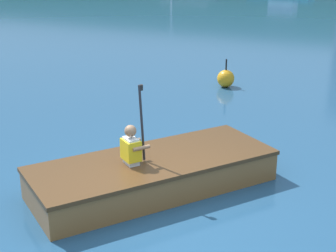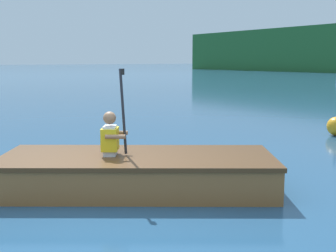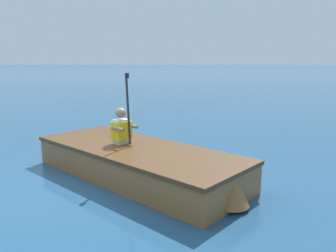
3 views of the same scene
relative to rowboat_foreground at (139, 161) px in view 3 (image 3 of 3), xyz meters
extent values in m
plane|color=navy|center=(0.33, -0.72, -0.27)|extent=(300.00, 300.00, 0.00)
cube|color=#935B2D|center=(-0.03, -0.05, -0.03)|extent=(3.15, 3.71, 0.48)
cube|color=#513219|center=(-0.03, -0.05, 0.18)|extent=(3.20, 3.77, 0.06)
cube|color=#513219|center=(-0.03, -0.05, 0.17)|extent=(2.66, 3.16, 0.02)
cone|color=#935B2D|center=(0.95, 1.37, -0.01)|extent=(0.65, 0.65, 0.43)
cube|color=#935B2D|center=(-0.19, -0.27, 0.16)|extent=(1.13, 0.86, 0.03)
cube|color=silver|center=(-0.24, -0.34, 0.41)|extent=(0.29, 0.27, 0.40)
cube|color=yellow|center=(-0.24, -0.34, 0.43)|extent=(0.36, 0.34, 0.30)
sphere|color=#997051|center=(-0.24, -0.34, 0.71)|extent=(0.17, 0.17, 0.17)
cylinder|color=#997051|center=(-0.06, -0.35, 0.49)|extent=(0.19, 0.25, 0.06)
cylinder|color=#997051|center=(-0.31, -0.18, 0.49)|extent=(0.19, 0.25, 0.06)
cylinder|color=#232328|center=(-0.14, -0.19, 0.79)|extent=(0.08, 0.10, 1.13)
cylinder|color=black|center=(-0.14, -0.19, 1.32)|extent=(0.05, 0.05, 0.08)
camera|label=1|loc=(3.14, -6.21, 3.20)|focal=55.00mm
camera|label=2|loc=(4.72, -2.82, 1.47)|focal=45.00mm
camera|label=3|loc=(4.84, 1.07, 1.54)|focal=35.00mm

